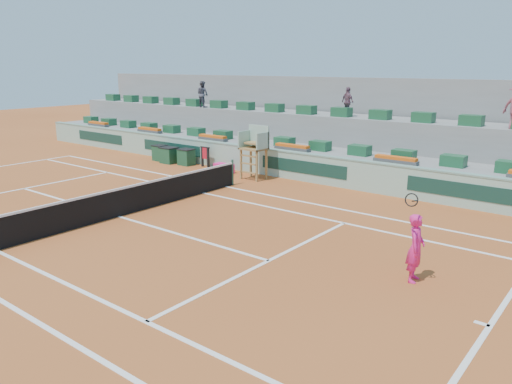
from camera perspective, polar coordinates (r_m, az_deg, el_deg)
ground at (r=17.67m, az=-15.41°, el=-2.73°), size 90.00×90.00×0.00m
seating_tier_lower at (r=25.14m, az=4.43°, el=4.15°), size 36.00×4.00×1.20m
seating_tier_upper at (r=26.36m, az=6.42°, el=6.12°), size 36.00×2.40×2.60m
stadium_back_wall at (r=27.61m, az=8.25°, el=8.31°), size 36.00×0.40×4.40m
player_bag at (r=23.95m, az=-3.69°, el=2.73°), size 0.99×0.44×0.44m
spectator_left at (r=29.82m, az=-6.13°, el=11.05°), size 0.78×0.63×1.52m
spectator_mid at (r=24.80m, az=10.43°, el=10.11°), size 0.89×0.65×1.40m
court_lines at (r=17.67m, az=-15.41°, el=-2.71°), size 23.89×11.09×0.01m
tennis_net at (r=17.52m, az=-15.52°, el=-1.08°), size 0.10×11.97×1.10m
advertising_hoarding at (r=23.36m, az=1.46°, el=3.49°), size 36.00×0.34×1.26m
umpire_chair at (r=22.43m, az=-0.12°, el=5.40°), size 1.10×0.90×2.40m
seat_row_lower at (r=24.28m, az=3.28°, el=5.77°), size 32.90×0.60×0.44m
seat_row_upper at (r=25.68m, az=5.79°, el=9.34°), size 32.90×0.60×0.44m
flower_planters at (r=24.55m, az=-0.68°, el=5.68°), size 26.80×0.36×0.28m
drink_cooler_a at (r=25.98m, az=-7.97°, el=3.99°), size 0.78×0.67×0.84m
drink_cooler_b at (r=26.66m, az=-9.91°, el=4.18°), size 0.84×0.73×0.84m
drink_cooler_c at (r=27.44m, az=-10.93°, el=4.42°), size 0.70×0.61×0.84m
towel_rack at (r=25.34m, az=-5.84°, el=4.21°), size 0.58×0.10×1.03m
tennis_player at (r=12.43m, az=17.78°, el=-6.08°), size 0.50×0.90×2.28m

